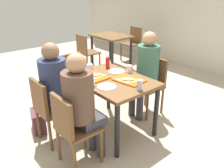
{
  "coord_description": "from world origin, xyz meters",
  "views": [
    {
      "loc": [
        2.1,
        -1.75,
        1.84
      ],
      "look_at": [
        0.0,
        0.0,
        0.67
      ],
      "focal_mm": 37.24,
      "sensor_mm": 36.0,
      "label": 1
    }
  ],
  "objects_px": {
    "chair_far_side": "(151,82)",
    "soda_can": "(140,85)",
    "paper_plate_center": "(116,71)",
    "condiment_bottle": "(108,63)",
    "plastic_cup_b": "(92,82)",
    "person_in_red": "(57,85)",
    "plastic_cup_a": "(129,69)",
    "foil_bundle": "(90,66)",
    "background_chair_near": "(86,50)",
    "person_far_side": "(146,68)",
    "handbag": "(38,121)",
    "pizza_slice_a": "(95,75)",
    "person_in_brown_jacket": "(82,101)",
    "background_chair_far": "(133,41)",
    "chair_near_right": "(72,126)",
    "tray_red_far": "(129,80)",
    "pizza_slice_b": "(128,79)",
    "chair_left_end": "(75,76)",
    "chair_near_left": "(48,107)",
    "main_table": "(112,86)",
    "background_table": "(111,40)",
    "paper_plate_near_edge": "(107,87)",
    "tray_red_near": "(95,76)"
  },
  "relations": [
    {
      "from": "foil_bundle",
      "to": "background_chair_near",
      "type": "bearing_deg",
      "value": 148.1
    },
    {
      "from": "person_far_side",
      "to": "tray_red_near",
      "type": "height_order",
      "value": "person_far_side"
    },
    {
      "from": "pizza_slice_a",
      "to": "handbag",
      "type": "bearing_deg",
      "value": -123.2
    },
    {
      "from": "chair_left_end",
      "to": "person_in_red",
      "type": "relative_size",
      "value": 0.67
    },
    {
      "from": "pizza_slice_b",
      "to": "background_chair_near",
      "type": "relative_size",
      "value": 0.32
    },
    {
      "from": "person_in_brown_jacket",
      "to": "condiment_bottle",
      "type": "height_order",
      "value": "person_in_brown_jacket"
    },
    {
      "from": "person_in_red",
      "to": "condiment_bottle",
      "type": "relative_size",
      "value": 7.87
    },
    {
      "from": "chair_near_left",
      "to": "background_chair_near",
      "type": "relative_size",
      "value": 1.0
    },
    {
      "from": "person_far_side",
      "to": "background_chair_near",
      "type": "xyz_separation_m",
      "value": [
        -2.13,
        0.39,
        -0.25
      ]
    },
    {
      "from": "soda_can",
      "to": "background_chair_far",
      "type": "xyz_separation_m",
      "value": [
        -2.59,
        2.47,
        -0.31
      ]
    },
    {
      "from": "person_in_red",
      "to": "main_table",
      "type": "bearing_deg",
      "value": 66.81
    },
    {
      "from": "person_in_red",
      "to": "handbag",
      "type": "xyz_separation_m",
      "value": [
        -0.35,
        -0.16,
        -0.6
      ]
    },
    {
      "from": "person_in_red",
      "to": "plastic_cup_a",
      "type": "distance_m",
      "value": 1.0
    },
    {
      "from": "tray_red_near",
      "to": "handbag",
      "type": "distance_m",
      "value": 0.99
    },
    {
      "from": "chair_near_left",
      "to": "chair_left_end",
      "type": "distance_m",
      "value": 1.01
    },
    {
      "from": "pizza_slice_a",
      "to": "pizza_slice_b",
      "type": "distance_m",
      "value": 0.44
    },
    {
      "from": "soda_can",
      "to": "background_table",
      "type": "relative_size",
      "value": 0.14
    },
    {
      "from": "background_chair_far",
      "to": "person_far_side",
      "type": "bearing_deg",
      "value": -41.03
    },
    {
      "from": "chair_far_side",
      "to": "paper_plate_center",
      "type": "relative_size",
      "value": 3.86
    },
    {
      "from": "paper_plate_center",
      "to": "condiment_bottle",
      "type": "distance_m",
      "value": 0.2
    },
    {
      "from": "person_in_red",
      "to": "background_table",
      "type": "bearing_deg",
      "value": 127.93
    },
    {
      "from": "person_far_side",
      "to": "condiment_bottle",
      "type": "bearing_deg",
      "value": -130.08
    },
    {
      "from": "background_chair_near",
      "to": "background_chair_far",
      "type": "distance_m",
      "value": 1.47
    },
    {
      "from": "chair_near_left",
      "to": "pizza_slice_a",
      "type": "relative_size",
      "value": 3.19
    },
    {
      "from": "person_in_red",
      "to": "soda_can",
      "type": "relative_size",
      "value": 10.33
    },
    {
      "from": "background_table",
      "to": "pizza_slice_a",
      "type": "bearing_deg",
      "value": -44.1
    },
    {
      "from": "chair_far_side",
      "to": "plastic_cup_b",
      "type": "distance_m",
      "value": 1.14
    },
    {
      "from": "condiment_bottle",
      "to": "person_in_red",
      "type": "bearing_deg",
      "value": -84.52
    },
    {
      "from": "plastic_cup_a",
      "to": "background_chair_far",
      "type": "height_order",
      "value": "background_chair_far"
    },
    {
      "from": "plastic_cup_a",
      "to": "foil_bundle",
      "type": "height_order",
      "value": "same"
    },
    {
      "from": "chair_far_side",
      "to": "background_chair_near",
      "type": "xyz_separation_m",
      "value": [
        -2.13,
        0.25,
        0.0
      ]
    },
    {
      "from": "person_in_red",
      "to": "tray_red_far",
      "type": "bearing_deg",
      "value": 58.42
    },
    {
      "from": "chair_far_side",
      "to": "soda_can",
      "type": "xyz_separation_m",
      "value": [
        0.46,
        -0.75,
        0.31
      ]
    },
    {
      "from": "person_in_brown_jacket",
      "to": "handbag",
      "type": "height_order",
      "value": "person_in_brown_jacket"
    },
    {
      "from": "main_table",
      "to": "pizza_slice_a",
      "type": "bearing_deg",
      "value": -145.73
    },
    {
      "from": "main_table",
      "to": "background_table",
      "type": "xyz_separation_m",
      "value": [
        -2.13,
        1.75,
        -0.02
      ]
    },
    {
      "from": "foil_bundle",
      "to": "background_table",
      "type": "height_order",
      "value": "foil_bundle"
    },
    {
      "from": "pizza_slice_a",
      "to": "soda_can",
      "type": "xyz_separation_m",
      "value": [
        0.65,
        0.15,
        0.04
      ]
    },
    {
      "from": "chair_far_side",
      "to": "paper_plate_center",
      "type": "bearing_deg",
      "value": -106.23
    },
    {
      "from": "tray_red_far",
      "to": "chair_near_right",
      "type": "bearing_deg",
      "value": -84.78
    },
    {
      "from": "person_far_side",
      "to": "tray_red_far",
      "type": "height_order",
      "value": "person_far_side"
    },
    {
      "from": "chair_far_side",
      "to": "chair_left_end",
      "type": "height_order",
      "value": "same"
    },
    {
      "from": "chair_near_right",
      "to": "condiment_bottle",
      "type": "xyz_separation_m",
      "value": [
        -0.62,
        0.99,
        0.33
      ]
    },
    {
      "from": "chair_near_right",
      "to": "plastic_cup_b",
      "type": "bearing_deg",
      "value": 118.89
    },
    {
      "from": "plastic_cup_b",
      "to": "condiment_bottle",
      "type": "relative_size",
      "value": 0.62
    },
    {
      "from": "plastic_cup_b",
      "to": "tray_red_far",
      "type": "bearing_deg",
      "value": 70.03
    },
    {
      "from": "soda_can",
      "to": "chair_near_left",
      "type": "bearing_deg",
      "value": -132.73
    },
    {
      "from": "paper_plate_near_edge",
      "to": "soda_can",
      "type": "distance_m",
      "value": 0.38
    },
    {
      "from": "soda_can",
      "to": "person_in_brown_jacket",
      "type": "bearing_deg",
      "value": -106.22
    },
    {
      "from": "person_in_brown_jacket",
      "to": "paper_plate_center",
      "type": "bearing_deg",
      "value": 117.12
    }
  ]
}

